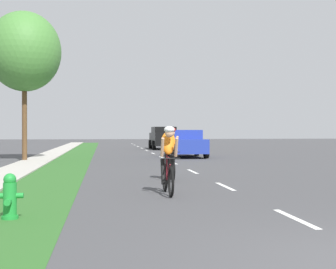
{
  "coord_description": "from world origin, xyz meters",
  "views": [
    {
      "loc": [
        -3.18,
        -4.64,
        1.47
      ],
      "look_at": [
        -0.03,
        18.73,
        1.29
      ],
      "focal_mm": 51.11,
      "sensor_mm": 36.0,
      "label": 1
    }
  ],
  "objects": [
    {
      "name": "ground_plane",
      "position": [
        0.0,
        20.0,
        0.0
      ],
      "size": [
        120.0,
        120.0,
        0.0
      ],
      "primitive_type": "plane",
      "color": "#424244"
    },
    {
      "name": "sedan_blue",
      "position": [
        1.38,
        21.79,
        0.77
      ],
      "size": [
        1.98,
        4.3,
        1.52
      ],
      "color": "#23389E",
      "rests_on": "ground_plane"
    },
    {
      "name": "suv_black",
      "position": [
        1.6,
        33.4,
        0.95
      ],
      "size": [
        2.15,
        4.7,
        1.79
      ],
      "color": "black",
      "rests_on": "ground_plane"
    },
    {
      "name": "fire_hydrant_green",
      "position": [
        -4.73,
        3.59,
        0.37
      ],
      "size": [
        0.44,
        0.38,
        0.76
      ],
      "color": "#1E8C33",
      "rests_on": "ground_plane"
    },
    {
      "name": "cyclist_trailing",
      "position": [
        -1.21,
        9.45,
        0.81
      ],
      "size": [
        0.42,
        1.72,
        1.58
      ],
      "color": "black",
      "rests_on": "ground_plane"
    },
    {
      "name": "street_tree_near",
      "position": [
        -7.01,
        19.33,
        5.32
      ],
      "size": [
        3.53,
        3.53,
        7.28
      ],
      "color": "brown",
      "rests_on": "ground_plane"
    },
    {
      "name": "sidewalk_concrete",
      "position": [
        -6.4,
        20.0,
        0.0
      ],
      "size": [
        1.47,
        70.0,
        0.1
      ],
      "primitive_type": "cube",
      "color": "#B2ADA3",
      "rests_on": "ground_plane"
    },
    {
      "name": "lane_markings_center",
      "position": [
        0.0,
        24.0,
        0.0
      ],
      "size": [
        0.12,
        53.13,
        0.01
      ],
      "color": "white",
      "rests_on": "ground_plane"
    },
    {
      "name": "grass_verge",
      "position": [
        -4.73,
        20.0,
        0.0
      ],
      "size": [
        1.87,
        70.0,
        0.01
      ],
      "primitive_type": "cube",
      "color": "#2D6026",
      "rests_on": "ground_plane"
    },
    {
      "name": "cyclist_lead",
      "position": [
        -1.71,
        6.31,
        0.81
      ],
      "size": [
        0.42,
        1.72,
        1.58
      ],
      "color": "black",
      "rests_on": "ground_plane"
    }
  ]
}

